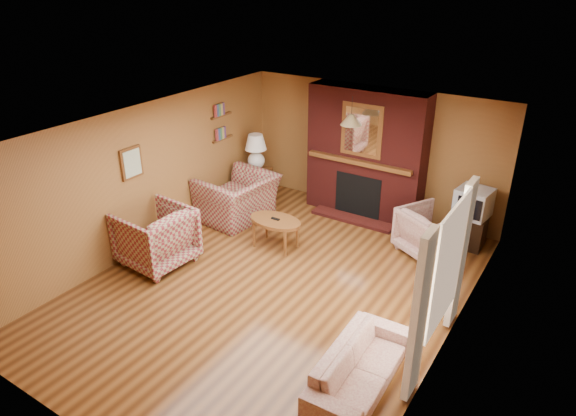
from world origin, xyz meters
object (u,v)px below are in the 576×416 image
Objects in this scene: fireplace at (366,155)px; side_table at (257,184)px; floral_sofa at (360,366)px; plaid_loveseat at (237,198)px; plaid_armchair at (156,237)px; floral_armchair at (429,232)px; table_lamp at (256,150)px; crt_tv at (473,203)px; coffee_table at (275,223)px; tv_stand at (469,230)px.

side_table is at bearing -165.71° from fireplace.
floral_sofa is 5.35m from side_table.
plaid_armchair reaches higher than plaid_loveseat.
floral_armchair is 1.33× the size of side_table.
table_lamp is 1.21× the size of crt_tv.
fireplace is 4.60m from floral_sofa.
table_lamp reaches higher than side_table.
side_table reaches higher than coffee_table.
coffee_table is (-0.66, -1.99, -0.73)m from fireplace.
crt_tv is at bearing -99.88° from floral_armchair.
tv_stand is (4.15, 0.35, -0.04)m from side_table.
fireplace is at bearing 154.94° from plaid_armchair.
plaid_loveseat is 0.78× the size of floral_sofa.
floral_armchair is 1.47× the size of crt_tv.
fireplace is 3.72× the size of side_table.
plaid_armchair is at bearing -87.04° from side_table.
crt_tv is (2.71, 1.80, 0.35)m from coffee_table.
table_lamp is at bearing 24.81° from floral_armchair.
floral_sofa is at bearing -41.61° from table_lamp.
fireplace is at bearing 1.76° from floral_armchair.
plaid_loveseat is 4.13m from crt_tv.
plaid_armchair is 1.21× the size of floral_armchair.
fireplace is at bearing 71.62° from coffee_table.
coffee_table is 1.59× the size of crt_tv.
floral_armchair is at bearing 106.86° from plaid_loveseat.
floral_sofa is 2.37× the size of table_lamp.
floral_sofa is 2.99× the size of tv_stand.
plaid_armchair is at bearing -87.04° from table_lamp.
crt_tv is (2.05, -0.19, -0.38)m from fireplace.
floral_sofa is 2.87× the size of crt_tv.
tv_stand is at bearing 33.65° from coffee_table.
plaid_armchair reaches higher than tv_stand.
table_lamp is at bearing -159.87° from plaid_loveseat.
fireplace reaches higher than table_lamp.
table_lamp is (-0.25, 0.95, 0.62)m from plaid_loveseat.
plaid_armchair is 3.91m from floral_sofa.
side_table is at bearing 134.69° from coffee_table.
fireplace is 2.09m from crt_tv.
fireplace is 2.59× the size of coffee_table.
side_table is 1.15× the size of tv_stand.
coffee_table is (1.19, -0.50, 0.03)m from plaid_loveseat.
plaid_loveseat is at bearing 157.18° from coffee_table.
side_table is at bearing -174.88° from tv_stand.
fireplace reaches higher than tv_stand.
plaid_loveseat is 2.23× the size of crt_tv.
fireplace is at bearing 14.29° from side_table.
plaid_loveseat is (-1.85, -1.49, -0.76)m from fireplace.
table_lamp is at bearing 46.60° from floral_sofa.
floral_armchair is 3.67m from side_table.
tv_stand reaches higher than floral_sofa.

